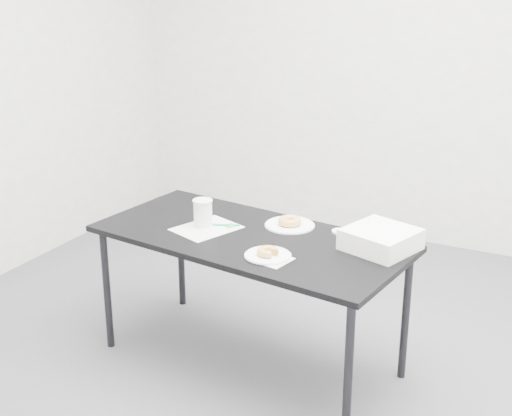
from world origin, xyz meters
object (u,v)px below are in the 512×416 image
at_px(plate_far, 290,225).
at_px(plate_near, 268,255).
at_px(donut_near, 268,251).
at_px(coffee_cup, 203,213).
at_px(bakery_box, 381,239).
at_px(table, 250,246).
at_px(pen, 226,225).
at_px(scorecard, 207,228).
at_px(donut_far, 290,221).

bearing_deg(plate_far, plate_near, -79.65).
bearing_deg(plate_far, donut_near, -79.65).
height_order(coffee_cup, bakery_box, coffee_cup).
height_order(table, pen, pen).
relative_size(scorecard, plate_near, 1.43).
bearing_deg(scorecard, plate_near, -2.70).
height_order(table, coffee_cup, coffee_cup).
height_order(donut_near, coffee_cup, coffee_cup).
relative_size(table, donut_far, 13.57).
relative_size(scorecard, donut_far, 2.59).
xyz_separation_m(plate_near, donut_near, (0.00, 0.00, 0.02)).
bearing_deg(pen, bakery_box, -18.09).
distance_m(scorecard, bakery_box, 0.88).
bearing_deg(donut_far, pen, -152.15).
xyz_separation_m(plate_far, coffee_cup, (-0.39, -0.20, 0.07)).
bearing_deg(donut_near, scorecard, 157.30).
xyz_separation_m(pen, donut_far, (0.29, 0.15, 0.02)).
height_order(donut_near, bakery_box, bakery_box).
distance_m(pen, donut_far, 0.33).
xyz_separation_m(scorecard, coffee_cup, (-0.03, 0.02, 0.07)).
relative_size(scorecard, coffee_cup, 2.18).
xyz_separation_m(table, donut_far, (0.12, 0.21, 0.08)).
distance_m(plate_near, coffee_cup, 0.51).
bearing_deg(coffee_cup, plate_far, 27.40).
distance_m(scorecard, donut_far, 0.42).
relative_size(plate_near, coffee_cup, 1.52).
height_order(plate_near, coffee_cup, coffee_cup).
height_order(table, scorecard, scorecard).
height_order(plate_near, donut_near, donut_near).
distance_m(plate_near, donut_far, 0.41).
height_order(donut_near, plate_far, donut_near).
xyz_separation_m(table, donut_near, (0.19, -0.19, 0.08)).
bearing_deg(pen, table, -41.74).
bearing_deg(pen, coffee_cup, -176.91).
xyz_separation_m(donut_far, coffee_cup, (-0.39, -0.20, 0.04)).
xyz_separation_m(donut_near, plate_far, (-0.07, 0.41, -0.02)).
xyz_separation_m(scorecard, plate_near, (0.43, -0.18, 0.00)).
xyz_separation_m(table, coffee_cup, (-0.27, 0.01, 0.12)).
height_order(pen, plate_far, pen).
bearing_deg(scorecard, donut_far, 52.04).
height_order(pen, donut_near, donut_near).
height_order(pen, coffee_cup, coffee_cup).
distance_m(table, donut_near, 0.28).
relative_size(plate_near, donut_far, 1.81).
relative_size(table, donut_near, 15.99).
height_order(plate_near, donut_far, donut_far).
height_order(table, plate_far, plate_far).
distance_m(table, scorecard, 0.25).
bearing_deg(bakery_box, scorecard, -153.11).
height_order(scorecard, plate_near, plate_near).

